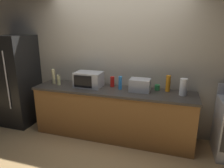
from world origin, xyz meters
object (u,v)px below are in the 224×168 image
Objects in this scene: toaster_oven at (140,85)px; bottle_hand_soap at (53,77)px; mug_green at (157,87)px; bottle_vinegar at (59,80)px; paper_towel_roll at (183,87)px; bottle_hot_sauce at (112,82)px; refrigerator at (16,81)px; bottle_dish_soap at (168,83)px; bottle_spray_cleaner at (120,83)px; microwave at (89,79)px.

bottle_hand_soap is at bearing -179.09° from toaster_oven.
bottle_hand_soap is at bearing -174.96° from mug_green.
bottle_vinegar is 0.16m from bottle_hand_soap.
paper_towel_roll is at bearing 0.40° from bottle_hand_soap.
bottle_hot_sauce is at bearing -177.80° from mug_green.
refrigerator reaches higher than bottle_dish_soap.
bottle_hand_soap reaches higher than bottle_hot_sauce.
mug_green is at bearing 4.17° from refrigerator.
toaster_oven is at bearing 1.37° from refrigerator.
paper_towel_roll is 2.86× the size of mug_green.
refrigerator is at bearing -178.37° from bottle_spray_cleaner.
mug_green is (0.80, 0.03, -0.05)m from bottle_hot_sauce.
refrigerator reaches higher than bottle_vinegar.
microwave reaches higher than bottle_hot_sauce.
paper_towel_roll is 1.17× the size of bottle_spray_cleaner.
bottle_vinegar is 2.02× the size of mug_green.
paper_towel_roll reaches higher than bottle_spray_cleaner.
bottle_vinegar is at bearing -178.11° from paper_towel_roll.
toaster_oven is at bearing -0.31° from bottle_spray_cleaner.
bottle_spray_cleaner is (-1.04, 0.01, -0.02)m from paper_towel_roll.
paper_towel_roll is (1.62, 0.00, 0.00)m from microwave.
refrigerator is at bearing -176.32° from bottle_dish_soap.
bottle_hand_soap is at bearing 2.23° from refrigerator.
paper_towel_roll is 0.97× the size of bottle_hand_soap.
paper_towel_roll is at bearing 0.08° from microwave.
bottle_dish_soap is at bearing 6.20° from bottle_vinegar.
paper_towel_roll reaches higher than bottle_vinegar.
bottle_dish_soap reaches higher than mug_green.
paper_towel_roll is 1.22m from bottle_hot_sauce.
bottle_dish_soap is at bearing 3.68° from refrigerator.
refrigerator is at bearing 178.73° from bottle_vinegar.
bottle_vinegar is (-1.97, -0.21, -0.04)m from bottle_dish_soap.
bottle_dish_soap is at bearing 9.19° from bottle_spray_cleaner.
bottle_dish_soap is 1.98m from bottle_vinegar.
bottle_hot_sauce is (2.00, 0.17, 0.09)m from refrigerator.
refrigerator is 7.80× the size of bottle_spray_cleaner.
bottle_hand_soap is 1.94m from mug_green.
paper_towel_roll is at bearing 1.89° from bottle_vinegar.
microwave is 2.08× the size of bottle_spray_cleaner.
refrigerator reaches higher than paper_towel_roll.
refrigerator is 2.18m from bottle_spray_cleaner.
bottle_vinegar is 0.83× the size of bottle_spray_cleaner.
mug_green is (1.21, 0.16, -0.09)m from microwave.
bottle_vinegar is at bearing -176.88° from toaster_oven.
bottle_hot_sauce is (0.41, 0.13, -0.04)m from microwave.
refrigerator reaches higher than bottle_hot_sauce.
bottle_hand_soap is (-2.35, -0.02, 0.00)m from paper_towel_roll.
bottle_vinegar reaches higher than bottle_hot_sauce.
toaster_oven reaches higher than bottle_hot_sauce.
toaster_oven is 0.54m from bottle_hot_sauce.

